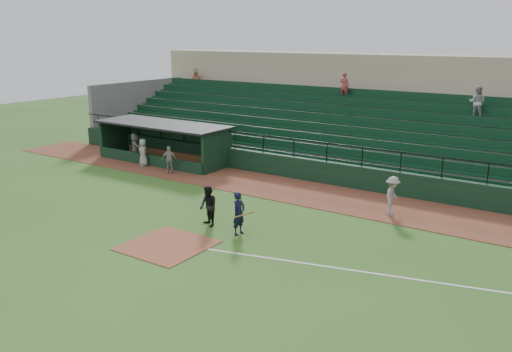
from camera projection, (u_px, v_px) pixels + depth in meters
The scene contains 12 objects.
ground at pixel (185, 237), 20.97m from camera, with size 90.00×90.00×0.00m, color #315B1D.
warning_track at pixel (289, 190), 27.38m from camera, with size 40.00×4.00×0.03m, color brown.
home_plate_dirt at pixel (167, 245), 20.17m from camera, with size 3.00×3.00×0.03m, color brown.
foul_line at pixel (393, 276), 17.61m from camera, with size 18.00×0.09×0.01m, color white.
stadium_structure at pixel (358, 123), 33.57m from camera, with size 38.00×13.08×6.40m.
dugout at pixel (168, 139), 33.56m from camera, with size 8.90×3.20×2.42m.
batter_at_plate at pixel (239, 213), 21.11m from camera, with size 1.02×0.70×1.75m.
umpire at pixel (208, 206), 22.04m from camera, with size 0.83×0.64×1.70m, color black.
runner at pixel (392, 196), 23.34m from camera, with size 1.12×0.64×1.73m, color gray.
dugout_player_a at pixel (169, 159), 30.48m from camera, with size 0.91×0.38×1.56m, color #A6A29C.
dugout_player_b at pixel (143, 152), 32.10m from camera, with size 0.80×0.52×1.65m, color #9E9994.
dugout_player_c at pixel (135, 146), 33.70m from camera, with size 1.60×0.51×1.72m, color #A8A39D.
Camera 1 is at (13.30, -14.73, 7.72)m, focal length 37.51 mm.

